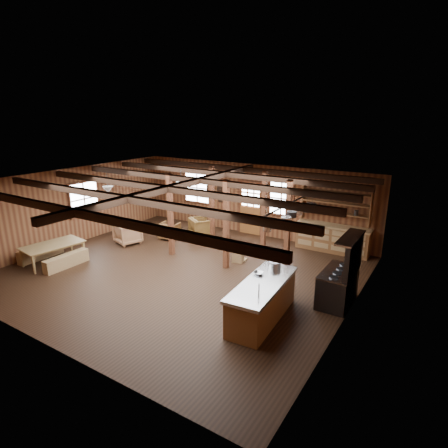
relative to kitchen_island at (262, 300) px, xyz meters
The scene contains 22 objects.
room 3.63m from the kitchen_island, 161.09° to the left, with size 10.04×9.04×2.84m.
ceiling_joists 4.20m from the kitchen_island, 158.40° to the left, with size 9.80×8.82×0.18m.
timber_posts 4.37m from the kitchen_island, 131.06° to the left, with size 3.95×2.35×2.80m.
back_door 6.51m from the kitchen_island, 120.74° to the left, with size 1.02×0.08×2.15m.
window_back_left 8.23m from the kitchen_island, 136.61° to the left, with size 1.32×0.06×1.32m.
window_back_right 6.06m from the kitchen_island, 109.87° to the left, with size 1.02×0.06×1.32m.
window_left 8.52m from the kitchen_island, 168.81° to the left, with size 0.14×1.24×1.32m.
notice_boards 7.48m from the kitchen_island, 130.76° to the left, with size 1.08×0.03×0.90m.
back_counter 5.34m from the kitchen_island, 89.18° to the left, with size 2.55×0.60×2.45m.
pendant_lamps 6.23m from the kitchen_island, 159.01° to the left, with size 1.86×2.36×0.66m.
pot_rack 2.28m from the kitchen_island, 87.44° to the left, with size 0.38×3.00×0.45m.
kitchen_island is the anchor object (origin of this frame).
step_stool 3.55m from the kitchen_island, 129.19° to the left, with size 0.39×0.28×0.35m, color olive.
commercial_range 2.19m from the kitchen_island, 52.63° to the left, with size 0.78×1.48×1.82m.
dining_table 7.24m from the kitchen_island, behind, with size 1.82×1.01×0.64m, color olive.
bench_wall 7.99m from the kitchen_island, behind, with size 0.28×1.52×0.42m, color olive.
bench_aisle 6.65m from the kitchen_island, behind, with size 0.28×1.49×0.41m, color olive.
armchair_a 6.60m from the kitchen_island, 149.24° to the left, with size 0.69×0.71×0.64m, color brown.
armchair_b 6.44m from the kitchen_island, 138.31° to the left, with size 0.79×0.81×0.74m, color brown.
armchair_c 6.96m from the kitchen_island, 162.09° to the left, with size 0.83×0.85×0.77m, color #996945.
counter_pot 1.05m from the kitchen_island, 97.01° to the left, with size 0.30×0.30×0.18m, color silver.
bowl 0.67m from the kitchen_island, 129.60° to the left, with size 0.24×0.24×0.06m, color silver.
Camera 1 is at (6.76, -8.29, 4.72)m, focal length 30.00 mm.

